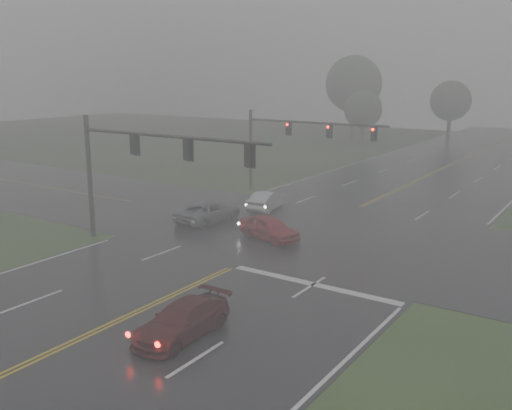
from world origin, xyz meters
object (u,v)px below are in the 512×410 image
Objects in this scene: sedan_red at (269,239)px; signal_gantry_near at (136,158)px; signal_gantry_far at (290,137)px; car_grey at (209,222)px; sedan_silver at (267,210)px; sedan_maroon at (183,337)px.

signal_gantry_near is at bearing 151.07° from sedan_red.
signal_gantry_far is at bearing 41.71° from sedan_red.
signal_gantry_far is at bearing -87.66° from car_grey.
signal_gantry_near reaches higher than signal_gantry_far.
sedan_silver is 12.51m from signal_gantry_near.
car_grey is at bearing 91.59° from signal_gantry_near.
car_grey is 8.13m from signal_gantry_near.
sedan_red is 0.32× the size of signal_gantry_near.
sedan_silver is at bearing -75.74° from signal_gantry_far.
sedan_red is at bearing 107.66° from sedan_maroon.
signal_gantry_far is (-0.01, 10.24, 4.63)m from car_grey.
car_grey is (-9.49, 13.55, 0.00)m from sedan_maroon.
car_grey is at bearing 124.41° from sedan_maroon.
sedan_red is 0.83× the size of car_grey.
car_grey is 0.39× the size of signal_gantry_near.
car_grey is (-1.32, -5.01, 0.00)m from sedan_silver.
sedan_silver is at bearing 113.17° from sedan_maroon.
signal_gantry_near is at bearing 93.86° from car_grey.
sedan_maroon is 0.36× the size of signal_gantry_far.
car_grey is at bearing -89.93° from signal_gantry_far.
sedan_red reaches higher than sedan_silver.
signal_gantry_far reaches higher than sedan_maroon.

